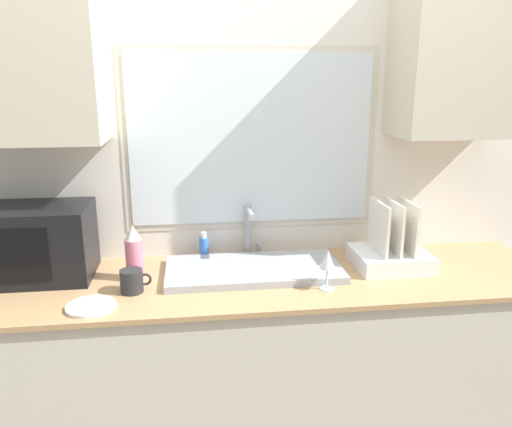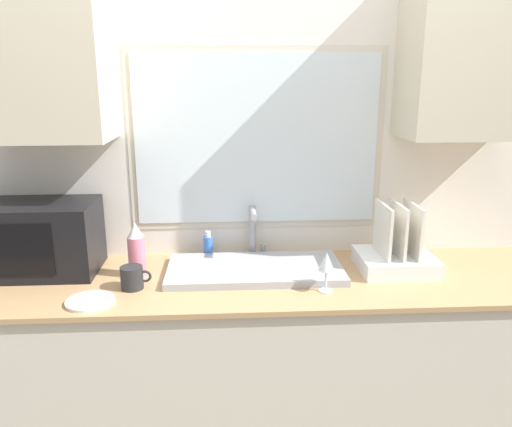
# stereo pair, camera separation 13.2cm
# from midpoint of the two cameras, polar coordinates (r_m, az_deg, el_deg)

# --- Properties ---
(countertop) EXTENTS (2.50, 0.64, 0.88)m
(countertop) POSITION_cam_midpoint_polar(r_m,az_deg,el_deg) (2.28, -1.19, -17.54)
(countertop) COLOR beige
(countertop) RESTS_ON ground_plane
(wall_back) EXTENTS (6.00, 0.38, 2.60)m
(wall_back) POSITION_cam_midpoint_polar(r_m,az_deg,el_deg) (2.23, -2.19, 7.99)
(wall_back) COLOR silver
(wall_back) RESTS_ON ground_plane
(sink_basin) EXTENTS (0.73, 0.35, 0.03)m
(sink_basin) POSITION_cam_midpoint_polar(r_m,az_deg,el_deg) (2.11, -2.08, -6.43)
(sink_basin) COLOR #9EA0A5
(sink_basin) RESTS_ON countertop
(faucet) EXTENTS (0.08, 0.17, 0.24)m
(faucet) POSITION_cam_midpoint_polar(r_m,az_deg,el_deg) (2.24, -2.46, -1.61)
(faucet) COLOR #99999E
(faucet) RESTS_ON countertop
(microwave) EXTENTS (0.51, 0.31, 0.30)m
(microwave) POSITION_cam_midpoint_polar(r_m,az_deg,el_deg) (2.24, -26.37, -3.06)
(microwave) COLOR black
(microwave) RESTS_ON countertop
(dish_rack) EXTENTS (0.31, 0.28, 0.29)m
(dish_rack) POSITION_cam_midpoint_polar(r_m,az_deg,el_deg) (2.22, 13.52, -4.27)
(dish_rack) COLOR white
(dish_rack) RESTS_ON countertop
(spray_bottle) EXTENTS (0.07, 0.07, 0.23)m
(spray_bottle) POSITION_cam_midpoint_polar(r_m,az_deg,el_deg) (2.09, -15.55, -4.46)
(spray_bottle) COLOR #D8728C
(spray_bottle) RESTS_ON countertop
(soap_bottle) EXTENTS (0.04, 0.04, 0.13)m
(soap_bottle) POSITION_cam_midpoint_polar(r_m,az_deg,el_deg) (2.26, -7.63, -3.91)
(soap_bottle) COLOR blue
(soap_bottle) RESTS_ON countertop
(mug_near_sink) EXTENTS (0.12, 0.09, 0.09)m
(mug_near_sink) POSITION_cam_midpoint_polar(r_m,az_deg,el_deg) (1.99, -15.85, -7.46)
(mug_near_sink) COLOR #262628
(mug_near_sink) RESTS_ON countertop
(wine_glass) EXTENTS (0.06, 0.06, 0.16)m
(wine_glass) POSITION_cam_midpoint_polar(r_m,az_deg,el_deg) (1.93, 6.25, -5.48)
(wine_glass) COLOR silver
(wine_glass) RESTS_ON countertop
(small_plate) EXTENTS (0.18, 0.18, 0.01)m
(small_plate) POSITION_cam_midpoint_polar(r_m,az_deg,el_deg) (1.92, -20.28, -9.96)
(small_plate) COLOR silver
(small_plate) RESTS_ON countertop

